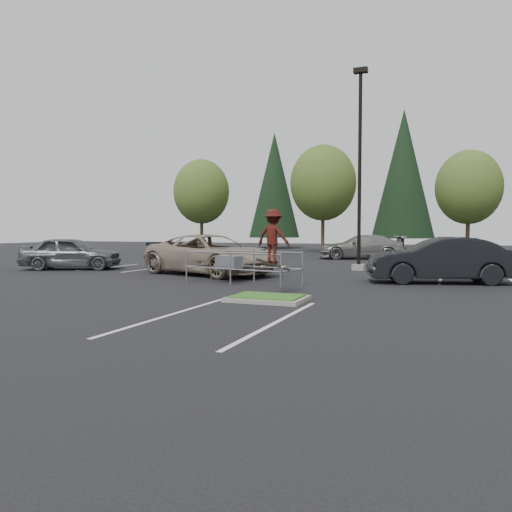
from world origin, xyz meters
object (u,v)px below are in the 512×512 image
at_px(decid_a, 202,194).
at_px(car_l_grey, 71,253).
at_px(car_r_charc, 440,260).
at_px(car_far_silver, 362,247).
at_px(conif_a, 274,185).
at_px(decid_b, 323,185).
at_px(car_l_black, 185,256).
at_px(skateboarder, 273,237).
at_px(conif_b, 403,174).
at_px(light_pole, 360,180).
at_px(decid_c, 468,190).
at_px(car_l_tan, 210,255).
at_px(cart_corral, 232,263).

distance_m(decid_a, car_l_grey, 23.94).
bearing_deg(car_r_charc, car_far_silver, -175.05).
xyz_separation_m(decid_a, conif_a, (4.01, 9.97, 1.52)).
height_order(car_r_charc, car_far_silver, car_r_charc).
bearing_deg(decid_b, car_l_black, -95.34).
distance_m(skateboarder, car_l_black, 11.41).
xyz_separation_m(decid_a, conif_b, (18.01, 10.47, 2.27)).
bearing_deg(decid_b, light_pole, -70.65).
xyz_separation_m(light_pole, decid_a, (-18.51, 18.03, 1.02)).
bearing_deg(skateboarder, car_far_silver, -78.02).
bearing_deg(car_far_silver, conif_b, 157.51).
distance_m(light_pole, car_far_silver, 10.77).
xyz_separation_m(conif_a, skateboarder, (13.82, -39.00, -5.25)).
height_order(decid_c, car_far_silver, decid_c).
height_order(decid_a, car_l_grey, decid_a).
bearing_deg(car_l_black, decid_b, 16.96).
height_order(decid_b, conif_a, conif_a).
bearing_deg(car_l_grey, car_r_charc, -114.37).
bearing_deg(car_l_black, conif_a, 33.34).
xyz_separation_m(decid_c, car_far_silver, (-7.00, -7.83, -4.40)).
height_order(conif_a, car_r_charc, conif_a).
xyz_separation_m(car_l_tan, car_r_charc, (9.91, 0.00, -0.03)).
bearing_deg(car_l_black, light_pole, -49.72).
bearing_deg(conif_a, light_pole, -62.62).
height_order(decid_a, conif_b, conif_b).
height_order(light_pole, car_l_tan, light_pole).
bearing_deg(skateboarder, decid_b, -69.11).
bearing_deg(cart_corral, decid_a, 132.98).
distance_m(car_l_tan, car_far_silver, 15.63).
xyz_separation_m(conif_a, car_far_silver, (12.99, -18.00, -6.24)).
bearing_deg(conif_b, car_far_silver, -93.12).
xyz_separation_m(car_l_tan, car_l_grey, (-8.09, 0.00, -0.07)).
height_order(conif_b, car_l_black, conif_b).
distance_m(decid_c, conif_a, 22.50).
height_order(light_pole, car_far_silver, light_pole).
height_order(decid_c, skateboarder, decid_c).
relative_size(light_pole, conif_b, 0.70).
bearing_deg(car_l_grey, decid_b, -42.02).
distance_m(conif_a, car_l_black, 31.98).
bearing_deg(conif_b, decid_b, -121.09).
distance_m(conif_b, car_far_silver, 19.80).
relative_size(decid_a, cart_corral, 1.91).
xyz_separation_m(conif_a, conif_b, (14.00, 0.50, 0.75)).
relative_size(cart_corral, car_l_tan, 0.70).
relative_size(decid_c, conif_a, 0.64).
relative_size(decid_c, car_l_tan, 1.26).
relative_size(conif_b, car_far_silver, 2.46).
height_order(car_l_tan, car_far_silver, car_l_tan).
xyz_separation_m(light_pole, conif_a, (-14.50, 28.00, 2.54)).
distance_m(decid_a, car_r_charc, 32.55).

